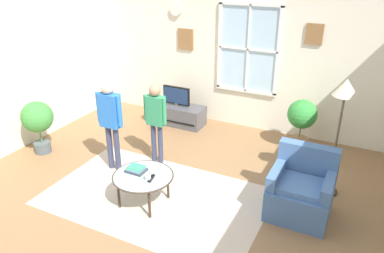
# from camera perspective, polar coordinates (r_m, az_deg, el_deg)

# --- Properties ---
(ground_plane) EXTENTS (6.53, 6.28, 0.02)m
(ground_plane) POSITION_cam_1_polar(r_m,az_deg,el_deg) (5.34, -4.53, -10.93)
(ground_plane) COLOR olive
(back_wall) EXTENTS (5.93, 0.17, 2.68)m
(back_wall) POSITION_cam_1_polar(r_m,az_deg,el_deg) (7.19, 7.14, 10.42)
(back_wall) COLOR silver
(back_wall) RESTS_ON ground_plane
(area_rug) EXTENTS (3.00, 1.86, 0.01)m
(area_rug) POSITION_cam_1_polar(r_m,az_deg,el_deg) (5.38, -5.46, -10.46)
(area_rug) COLOR #C6B29E
(area_rug) RESTS_ON ground_plane
(tv_stand) EXTENTS (1.11, 0.47, 0.39)m
(tv_stand) POSITION_cam_1_polar(r_m,az_deg,el_deg) (7.49, -2.31, 1.85)
(tv_stand) COLOR #4C4C51
(tv_stand) RESTS_ON ground_plane
(television) EXTENTS (0.56, 0.08, 0.38)m
(television) POSITION_cam_1_polar(r_m,az_deg,el_deg) (7.34, -2.38, 4.67)
(television) COLOR #4C4C4C
(television) RESTS_ON tv_stand
(armchair) EXTENTS (0.76, 0.74, 0.87)m
(armchair) POSITION_cam_1_polar(r_m,az_deg,el_deg) (5.09, 16.12, -9.32)
(armchair) COLOR #476B9E
(armchair) RESTS_ON ground_plane
(coffee_table) EXTENTS (0.82, 0.82, 0.43)m
(coffee_table) POSITION_cam_1_polar(r_m,az_deg,el_deg) (5.06, -7.39, -7.57)
(coffee_table) COLOR #99B2B7
(coffee_table) RESTS_ON ground_plane
(book_stack) EXTENTS (0.26, 0.20, 0.08)m
(book_stack) POSITION_cam_1_polar(r_m,az_deg,el_deg) (5.14, -8.42, -6.37)
(book_stack) COLOR #353B44
(book_stack) RESTS_ON coffee_table
(cup) EXTENTS (0.08, 0.08, 0.08)m
(cup) POSITION_cam_1_polar(r_m,az_deg,el_deg) (4.93, -6.65, -7.60)
(cup) COLOR white
(cup) RESTS_ON coffee_table
(remote_near_books) EXTENTS (0.07, 0.15, 0.02)m
(remote_near_books) POSITION_cam_1_polar(r_m,az_deg,el_deg) (4.95, -6.21, -7.87)
(remote_near_books) COLOR black
(remote_near_books) RESTS_ON coffee_table
(remote_near_cup) EXTENTS (0.06, 0.14, 0.02)m
(remote_near_cup) POSITION_cam_1_polar(r_m,az_deg,el_deg) (4.99, -6.27, -7.59)
(remote_near_cup) COLOR black
(remote_near_cup) RESTS_ON coffee_table
(person_green_shirt) EXTENTS (0.39, 0.18, 1.31)m
(person_green_shirt) POSITION_cam_1_polar(r_m,az_deg,el_deg) (5.86, -5.47, 1.74)
(person_green_shirt) COLOR #333851
(person_green_shirt) RESTS_ON ground_plane
(person_blue_shirt) EXTENTS (0.44, 0.20, 1.44)m
(person_blue_shirt) POSITION_cam_1_polar(r_m,az_deg,el_deg) (5.72, -12.22, 1.63)
(person_blue_shirt) COLOR #333851
(person_blue_shirt) RESTS_ON ground_plane
(potted_plant_by_window) EXTENTS (0.49, 0.49, 0.90)m
(potted_plant_by_window) POSITION_cam_1_polar(r_m,az_deg,el_deg) (6.58, 16.20, 1.17)
(potted_plant_by_window) COLOR #9E6B4C
(potted_plant_by_window) RESTS_ON ground_plane
(potted_plant_corner) EXTENTS (0.52, 0.52, 0.91)m
(potted_plant_corner) POSITION_cam_1_polar(r_m,az_deg,el_deg) (6.72, -22.24, 0.95)
(potted_plant_corner) COLOR #4C565B
(potted_plant_corner) RESTS_ON ground_plane
(floor_lamp) EXTENTS (0.32, 0.32, 1.67)m
(floor_lamp) POSITION_cam_1_polar(r_m,az_deg,el_deg) (5.18, 21.93, 3.77)
(floor_lamp) COLOR black
(floor_lamp) RESTS_ON ground_plane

